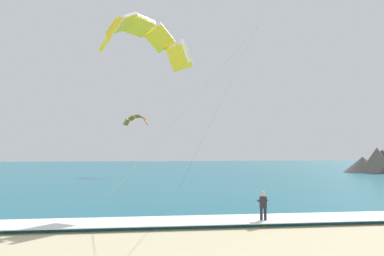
{
  "coord_description": "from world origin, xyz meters",
  "views": [
    {
      "loc": [
        -4.68,
        -7.12,
        3.73
      ],
      "look_at": [
        -1.62,
        15.59,
        5.11
      ],
      "focal_mm": 36.15,
      "sensor_mm": 36.0,
      "label": 1
    }
  ],
  "objects_px": {
    "surfboard": "(263,224)",
    "kite_primary": "(145,36)",
    "kite_distant": "(137,119)",
    "kitesurfer": "(263,206)"
  },
  "relations": [
    {
      "from": "kite_primary",
      "to": "kitesurfer",
      "type": "bearing_deg",
      "value": -42.07
    },
    {
      "from": "surfboard",
      "to": "kite_primary",
      "type": "distance_m",
      "value": 13.72
    },
    {
      "from": "kitesurfer",
      "to": "kite_distant",
      "type": "height_order",
      "value": "kite_distant"
    },
    {
      "from": "kitesurfer",
      "to": "kite_distant",
      "type": "distance_m",
      "value": 40.53
    },
    {
      "from": "surfboard",
      "to": "kite_primary",
      "type": "relative_size",
      "value": 0.13
    },
    {
      "from": "kite_distant",
      "to": "kitesurfer",
      "type": "bearing_deg",
      "value": -80.19
    },
    {
      "from": "surfboard",
      "to": "kite_distant",
      "type": "bearing_deg",
      "value": 99.8
    },
    {
      "from": "surfboard",
      "to": "kitesurfer",
      "type": "relative_size",
      "value": 0.86
    },
    {
      "from": "kitesurfer",
      "to": "kite_distant",
      "type": "bearing_deg",
      "value": 99.81
    },
    {
      "from": "surfboard",
      "to": "kite_primary",
      "type": "bearing_deg",
      "value": 137.82
    }
  ]
}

